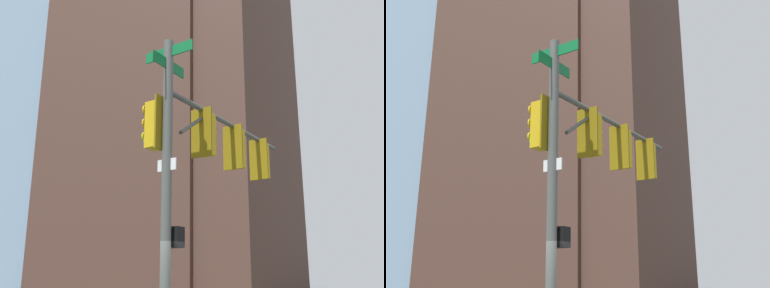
# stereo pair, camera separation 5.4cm
# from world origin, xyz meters

# --- Properties ---
(signal_pole_assembly) EXTENTS (5.81, 1.48, 6.74)m
(signal_pole_assembly) POSITION_xyz_m (1.35, -0.07, 4.55)
(signal_pole_assembly) COLOR #4C514C
(signal_pole_assembly) RESTS_ON ground_plane
(building_brick_nearside) EXTENTS (25.86, 16.64, 56.59)m
(building_brick_nearside) POSITION_xyz_m (36.95, 19.69, 28.30)
(building_brick_nearside) COLOR #4C3328
(building_brick_nearside) RESTS_ON ground_plane
(building_brick_midblock) EXTENTS (19.24, 16.50, 41.86)m
(building_brick_midblock) POSITION_xyz_m (34.07, 14.99, 20.93)
(building_brick_midblock) COLOR #4C3328
(building_brick_midblock) RESTS_ON ground_plane
(building_brick_farside) EXTENTS (18.25, 19.06, 53.72)m
(building_brick_farside) POSITION_xyz_m (53.70, 27.61, 26.86)
(building_brick_farside) COLOR brown
(building_brick_farside) RESTS_ON ground_plane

